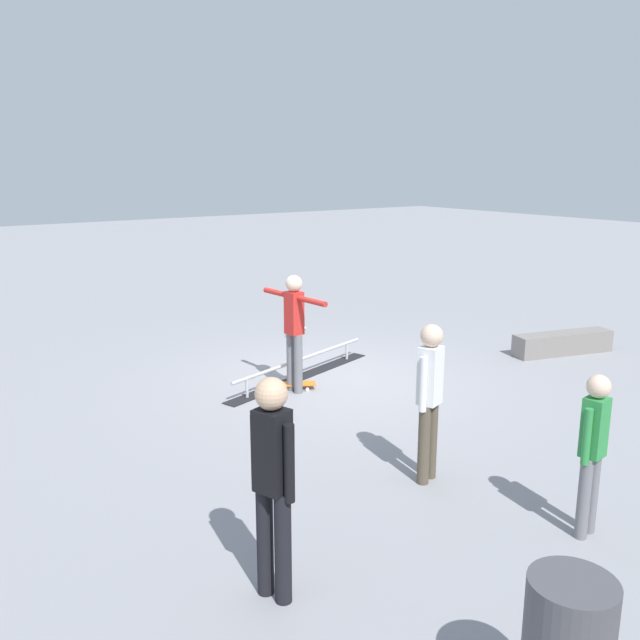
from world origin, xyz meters
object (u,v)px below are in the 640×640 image
(bystander_black_shirt, at_px, (273,477))
(loose_skateboard_natural, at_px, (296,329))
(skater_main, at_px, (294,325))
(skateboard_main, at_px, (288,384))
(skate_ledge, at_px, (563,343))
(grind_rail, at_px, (301,369))
(bystander_green_shirt, at_px, (593,447))
(bystander_white_shirt, at_px, (429,394))

(bystander_black_shirt, bearing_deg, loose_skateboard_natural, 127.08)
(skater_main, height_order, skateboard_main, skater_main)
(skateboard_main, bearing_deg, skate_ledge, 15.69)
(grind_rail, distance_m, skate_ledge, 4.66)
(bystander_green_shirt, bearing_deg, skateboard_main, -97.12)
(skateboard_main, xyz_separation_m, bystander_black_shirt, (2.63, 3.98, 0.91))
(bystander_white_shirt, distance_m, bystander_green_shirt, 1.63)
(grind_rail, relative_size, skateboard_main, 3.84)
(skater_main, height_order, loose_skateboard_natural, skater_main)
(skate_ledge, relative_size, bystander_green_shirt, 1.23)
(grind_rail, xyz_separation_m, bystander_black_shirt, (3.10, 4.34, 0.85))
(skate_ledge, bearing_deg, grind_rail, -18.48)
(skateboard_main, height_order, bystander_black_shirt, bystander_black_shirt)
(skateboard_main, bearing_deg, loose_skateboard_natural, 83.56)
(loose_skateboard_natural, bearing_deg, bystander_green_shirt, -147.09)
(bystander_white_shirt, relative_size, bystander_green_shirt, 1.12)
(grind_rail, relative_size, bystander_black_shirt, 1.76)
(bystander_white_shirt, height_order, bystander_green_shirt, bystander_white_shirt)
(bystander_black_shirt, height_order, bystander_white_shirt, bystander_black_shirt)
(bystander_green_shirt, height_order, loose_skateboard_natural, bystander_green_shirt)
(skater_main, xyz_separation_m, loose_skateboard_natural, (-1.89, -2.87, -0.91))
(bystander_black_shirt, xyz_separation_m, bystander_green_shirt, (-2.70, 0.82, -0.15))
(skater_main, bearing_deg, bystander_green_shirt, 175.41)
(bystander_white_shirt, xyz_separation_m, bystander_green_shirt, (-0.42, 1.57, -0.10))
(skateboard_main, distance_m, bystander_white_shirt, 3.37)
(grind_rail, relative_size, bystander_green_shirt, 2.07)
(skater_main, distance_m, bystander_white_shirt, 3.13)
(skateboard_main, height_order, bystander_green_shirt, bystander_green_shirt)
(skate_ledge, height_order, bystander_black_shirt, bystander_black_shirt)
(skate_ledge, relative_size, bystander_black_shirt, 1.04)
(bystander_black_shirt, distance_m, bystander_green_shirt, 2.83)
(skateboard_main, bearing_deg, bystander_black_shirt, -94.90)
(bystander_green_shirt, relative_size, loose_skateboard_natural, 2.06)
(grind_rail, bearing_deg, skate_ledge, 144.40)
(grind_rail, height_order, skateboard_main, grind_rail)
(bystander_black_shirt, height_order, bystander_green_shirt, bystander_black_shirt)
(bystander_green_shirt, bearing_deg, skater_main, -97.52)
(grind_rail, bearing_deg, skateboard_main, 20.48)
(skater_main, relative_size, loose_skateboard_natural, 2.35)
(skate_ledge, bearing_deg, bystander_white_shirt, 22.06)
(skateboard_main, bearing_deg, skater_main, -46.00)
(bystander_white_shirt, bearing_deg, skater_main, -116.65)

